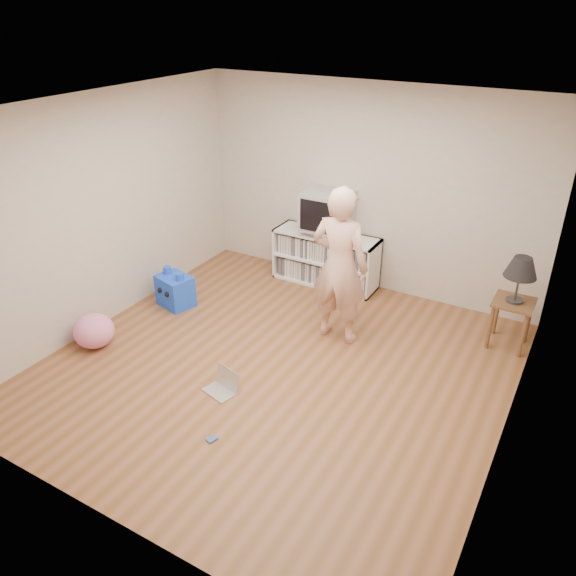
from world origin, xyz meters
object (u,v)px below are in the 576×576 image
at_px(side_table, 512,312).
at_px(plush_blue, 175,290).
at_px(media_unit, 326,258).
at_px(plush_pink, 94,331).
at_px(person, 340,266).
at_px(dvd_deck, 327,232).
at_px(laptop, 224,385).
at_px(table_lamp, 521,268).
at_px(crt_tv, 327,211).

distance_m(side_table, plush_blue, 3.94).
bearing_deg(media_unit, plush_blue, -131.59).
bearing_deg(plush_pink, person, 34.07).
distance_m(media_unit, person, 1.47).
height_order(dvd_deck, plush_pink, dvd_deck).
relative_size(dvd_deck, plush_blue, 0.93).
height_order(side_table, plush_blue, side_table).
xyz_separation_m(media_unit, laptop, (0.18, -2.61, -0.29)).
height_order(table_lamp, laptop, table_lamp).
bearing_deg(media_unit, crt_tv, -90.00).
relative_size(laptop, plush_blue, 0.74).
xyz_separation_m(plush_blue, plush_pink, (-0.17, -1.16, -0.02)).
relative_size(crt_tv, plush_blue, 1.24).
distance_m(side_table, laptop, 3.18).
xyz_separation_m(dvd_deck, side_table, (2.43, -0.37, -0.32)).
bearing_deg(dvd_deck, crt_tv, -90.00).
xyz_separation_m(crt_tv, side_table, (2.43, -0.37, -0.60)).
bearing_deg(plush_pink, table_lamp, 30.10).
relative_size(crt_tv, plush_pink, 1.36).
xyz_separation_m(side_table, plush_pink, (-3.94, -2.28, -0.23)).
bearing_deg(media_unit, person, -58.36).
bearing_deg(plush_pink, plush_blue, 81.51).
bearing_deg(crt_tv, plush_pink, -119.71).
xyz_separation_m(side_table, table_lamp, (0.00, 0.00, 0.53)).
relative_size(media_unit, table_lamp, 2.72).
xyz_separation_m(table_lamp, laptop, (-2.25, -2.23, -0.88)).
bearing_deg(table_lamp, side_table, 0.00).
xyz_separation_m(dvd_deck, person, (0.72, -1.15, 0.15)).
bearing_deg(person, plush_pink, 33.88).
bearing_deg(plush_pink, crt_tv, 60.29).
relative_size(media_unit, crt_tv, 2.33).
bearing_deg(laptop, crt_tv, 108.24).
xyz_separation_m(dvd_deck, crt_tv, (0.00, -0.00, 0.29)).
height_order(media_unit, side_table, media_unit).
distance_m(crt_tv, laptop, 2.77).
bearing_deg(person, side_table, -155.77).
bearing_deg(crt_tv, laptop, -85.98).
height_order(media_unit, crt_tv, crt_tv).
bearing_deg(person, media_unit, -58.55).
relative_size(media_unit, plush_pink, 3.17).
distance_m(person, laptop, 1.75).
relative_size(person, plush_blue, 3.64).
xyz_separation_m(media_unit, dvd_deck, (0.00, -0.02, 0.39)).
xyz_separation_m(laptop, plush_blue, (-1.52, 1.10, 0.15)).
xyz_separation_m(media_unit, side_table, (2.43, -0.39, 0.07)).
bearing_deg(table_lamp, plush_pink, -149.90).
relative_size(crt_tv, table_lamp, 1.17).
relative_size(side_table, laptop, 1.52).
distance_m(media_unit, table_lamp, 2.53).
relative_size(side_table, plush_blue, 1.13).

